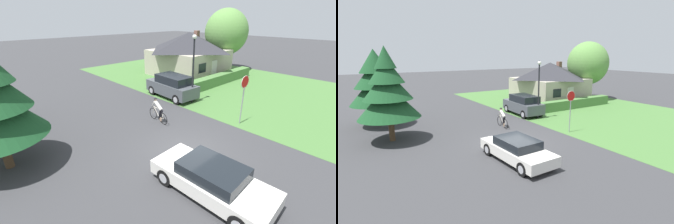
{
  "view_description": "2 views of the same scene",
  "coord_description": "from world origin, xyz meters",
  "views": [
    {
      "loc": [
        -7.2,
        -6.26,
        6.2
      ],
      "look_at": [
        0.83,
        2.19,
        1.21
      ],
      "focal_mm": 24.0,
      "sensor_mm": 36.0,
      "label": 1
    },
    {
      "loc": [
        -8.87,
        -13.49,
        5.68
      ],
      "look_at": [
        0.89,
        2.39,
        1.49
      ],
      "focal_mm": 28.0,
      "sensor_mm": 36.0,
      "label": 2
    }
  ],
  "objects": [
    {
      "name": "ground_plane",
      "position": [
        0.0,
        0.0,
        0.0
      ],
      "size": [
        140.0,
        140.0,
        0.0
      ],
      "primitive_type": "plane",
      "color": "#38383A"
    },
    {
      "name": "grass_verge_right",
      "position": [
        12.14,
        4.0,
        0.01
      ],
      "size": [
        16.0,
        36.0,
        0.01
      ],
      "primitive_type": "cube",
      "color": "#477538",
      "rests_on": "ground"
    },
    {
      "name": "cottage_house",
      "position": [
        12.31,
        10.87,
        2.39
      ],
      "size": [
        7.94,
        7.71,
        4.65
      ],
      "rotation": [
        0.0,
        0.0,
        0.02
      ],
      "color": "#B2A893",
      "rests_on": "ground"
    },
    {
      "name": "hedge_row",
      "position": [
        11.48,
        5.91,
        0.48
      ],
      "size": [
        9.87,
        0.9,
        0.97
      ],
      "primitive_type": "cube",
      "color": "#4C7A3D",
      "rests_on": "ground"
    },
    {
      "name": "sedan_left_lane",
      "position": [
        -1.46,
        -2.55,
        0.65
      ],
      "size": [
        2.11,
        4.74,
        1.28
      ],
      "rotation": [
        0.0,
        0.0,
        1.62
      ],
      "color": "silver",
      "rests_on": "ground"
    },
    {
      "name": "cyclist",
      "position": [
        1.29,
        3.57,
        0.73
      ],
      "size": [
        0.44,
        1.85,
        1.53
      ],
      "rotation": [
        0.0,
        0.0,
        1.49
      ],
      "color": "black",
      "rests_on": "ground"
    },
    {
      "name": "parked_suv_right",
      "position": [
        5.21,
        6.3,
        0.94
      ],
      "size": [
        2.18,
        4.61,
        1.87
      ],
      "rotation": [
        0.0,
        0.0,
        1.51
      ],
      "color": "#4C5156",
      "rests_on": "ground"
    },
    {
      "name": "stop_sign",
      "position": [
        4.78,
        -0.17,
        2.17
      ],
      "size": [
        0.74,
        0.07,
        3.05
      ],
      "rotation": [
        0.0,
        0.0,
        3.08
      ],
      "color": "gray",
      "rests_on": "ground"
    },
    {
      "name": "street_lamp",
      "position": [
        5.47,
        4.38,
        3.17
      ],
      "size": [
        0.31,
        0.31,
        5.09
      ],
      "color": "black",
      "rests_on": "ground"
    },
    {
      "name": "deciduous_tree_right",
      "position": [
        17.04,
        9.28,
        4.46
      ],
      "size": [
        5.0,
        5.0,
        7.09
      ],
      "color": "#4C3823",
      "rests_on": "ground"
    }
  ]
}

